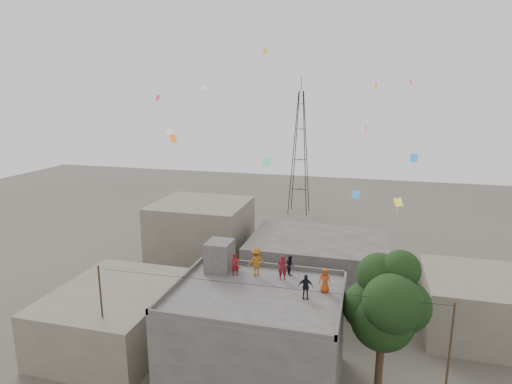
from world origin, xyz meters
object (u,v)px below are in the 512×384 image
at_px(tree, 387,304).
at_px(person_red_adult, 282,267).
at_px(transmission_tower, 300,153).
at_px(stair_head_box, 220,256).
at_px(person_dark_adult, 305,287).

bearing_deg(tree, person_red_adult, 165.01).
bearing_deg(person_red_adult, transmission_tower, -89.46).
bearing_deg(stair_head_box, person_dark_adult, -22.79).
bearing_deg(person_dark_adult, person_red_adult, 118.30).
height_order(tree, person_red_adult, tree).
height_order(stair_head_box, person_dark_adult, stair_head_box).
height_order(tree, person_dark_adult, tree).
height_order(stair_head_box, tree, tree).
xyz_separation_m(tree, transmission_tower, (-11.37, 39.40, 2.97)).
bearing_deg(transmission_tower, stair_head_box, -88.77).
bearing_deg(stair_head_box, tree, -10.74).
relative_size(person_red_adult, person_dark_adult, 1.08).
bearing_deg(person_dark_adult, stair_head_box, 146.81).
xyz_separation_m(stair_head_box, transmission_tower, (-0.80, 37.40, 1.97)).
relative_size(tree, person_dark_adult, 6.25).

